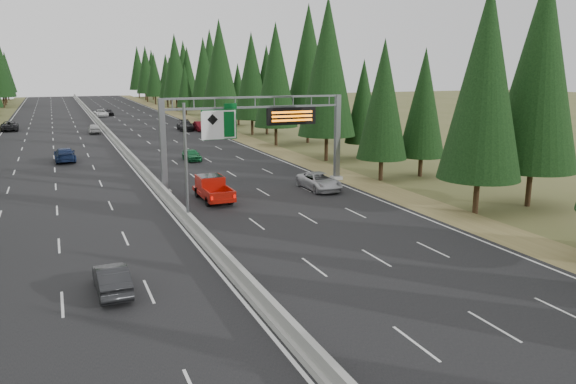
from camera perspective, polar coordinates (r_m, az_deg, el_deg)
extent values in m
cube|color=black|center=(91.47, -17.75, 5.52)|extent=(32.00, 260.00, 0.08)
cube|color=olive|center=(94.64, -6.91, 6.23)|extent=(3.60, 260.00, 0.06)
cube|color=gray|center=(91.45, -17.75, 5.64)|extent=(0.70, 260.00, 0.30)
cube|color=gray|center=(91.40, -17.77, 5.89)|extent=(0.30, 260.00, 0.60)
cube|color=slate|center=(46.70, -12.56, 4.50)|extent=(0.45, 0.45, 7.80)
cube|color=gray|center=(47.35, -12.34, 0.01)|extent=(0.90, 0.90, 0.30)
cube|color=slate|center=(51.83, 5.02, 5.52)|extent=(0.45, 0.45, 7.80)
cube|color=gray|center=(52.41, 4.94, 1.45)|extent=(0.90, 0.90, 0.30)
cube|color=slate|center=(48.34, -3.37, 9.59)|extent=(15.85, 0.35, 0.16)
cube|color=slate|center=(48.39, -3.36, 8.60)|extent=(15.85, 0.35, 0.16)
cube|color=#054C19|center=(47.29, -7.01, 6.82)|extent=(3.00, 0.10, 2.50)
cube|color=silver|center=(47.23, -6.99, 6.81)|extent=(2.85, 0.02, 2.35)
cube|color=#054C19|center=(47.44, -5.89, 8.68)|extent=(1.10, 0.10, 0.45)
cube|color=black|center=(49.34, 0.34, 7.73)|extent=(4.50, 0.40, 1.50)
cube|color=orange|center=(49.11, 0.44, 8.11)|extent=(3.80, 0.02, 0.18)
cube|color=orange|center=(49.14, 0.44, 7.71)|extent=(3.80, 0.02, 0.18)
cube|color=orange|center=(49.17, 0.44, 7.30)|extent=(3.80, 0.02, 0.18)
cylinder|color=slate|center=(36.91, -10.31, 2.69)|extent=(0.20, 0.20, 8.00)
cube|color=gray|center=(37.76, -10.08, -3.15)|extent=(0.50, 0.50, 0.20)
cube|color=slate|center=(36.70, -8.99, 8.35)|extent=(2.00, 0.15, 0.15)
cube|color=silver|center=(36.88, -7.67, 6.69)|extent=(1.50, 0.06, 1.80)
cylinder|color=black|center=(42.29, 18.57, -0.38)|extent=(0.40, 0.40, 2.57)
cone|color=black|center=(41.34, 19.35, 10.54)|extent=(5.79, 5.79, 13.50)
cylinder|color=black|center=(45.93, 23.27, 0.39)|extent=(0.40, 0.40, 2.82)
cone|color=black|center=(45.07, 24.25, 11.39)|extent=(6.34, 6.34, 14.78)
cylinder|color=black|center=(52.81, 9.41, 2.29)|extent=(0.40, 0.40, 2.06)
cone|color=black|center=(52.08, 9.66, 9.28)|extent=(4.63, 4.63, 10.81)
cylinder|color=black|center=(55.48, 13.30, 2.55)|extent=(0.40, 0.40, 1.94)
cone|color=black|center=(54.79, 13.62, 8.81)|extent=(4.37, 4.37, 10.19)
cylinder|color=black|center=(63.30, 3.90, 4.48)|extent=(0.40, 0.40, 2.85)
cone|color=black|center=(62.68, 4.03, 12.57)|extent=(6.42, 6.42, 14.98)
cylinder|color=black|center=(65.51, 7.51, 4.21)|extent=(0.40, 0.40, 1.80)
cone|color=black|center=(64.95, 7.65, 9.13)|extent=(4.06, 4.06, 9.47)
cylinder|color=black|center=(75.42, -1.23, 5.69)|extent=(0.40, 0.40, 2.57)
cone|color=black|center=(74.89, -1.26, 11.81)|extent=(5.79, 5.79, 13.51)
cylinder|color=black|center=(78.66, 2.02, 6.12)|extent=(0.40, 0.40, 2.99)
cone|color=black|center=(78.18, 2.08, 12.96)|extent=(6.74, 6.74, 15.72)
cylinder|color=black|center=(88.02, -3.65, 6.62)|extent=(0.40, 0.40, 2.49)
cone|color=black|center=(87.57, -3.73, 11.70)|extent=(5.61, 5.61, 13.09)
cylinder|color=black|center=(88.93, -2.16, 6.60)|extent=(0.40, 0.40, 2.20)
cone|color=black|center=(88.48, -2.19, 11.03)|extent=(4.94, 4.94, 11.53)
cylinder|color=black|center=(100.57, -6.82, 7.43)|extent=(0.40, 0.40, 2.96)
cone|color=black|center=(100.18, -6.96, 12.70)|extent=(6.65, 6.65, 15.53)
cylinder|color=black|center=(103.52, -5.05, 7.28)|extent=(0.40, 0.40, 1.77)
cone|color=black|center=(103.16, -5.11, 10.35)|extent=(3.99, 3.99, 9.32)
cylinder|color=black|center=(113.86, -8.42, 7.87)|extent=(0.40, 0.40, 2.58)
cone|color=black|center=(113.51, -8.55, 11.93)|extent=(5.80, 5.80, 13.52)
cylinder|color=black|center=(114.21, -6.74, 7.83)|extent=(0.40, 0.40, 2.15)
cone|color=black|center=(113.86, -6.83, 11.20)|extent=(4.84, 4.84, 11.29)
cylinder|color=black|center=(127.67, -10.33, 8.11)|extent=(0.40, 0.40, 1.77)
cone|color=black|center=(127.39, -10.43, 10.59)|extent=(3.98, 3.98, 9.29)
cylinder|color=black|center=(126.50, -7.78, 8.43)|extent=(0.40, 0.40, 2.95)
cone|color=black|center=(126.19, -7.91, 12.61)|extent=(6.64, 6.64, 15.49)
cylinder|color=black|center=(139.69, -11.23, 8.68)|extent=(0.40, 0.40, 2.92)
cone|color=black|center=(139.41, -11.39, 12.42)|extent=(6.57, 6.57, 15.32)
cylinder|color=black|center=(141.36, -10.06, 8.67)|extent=(0.40, 0.40, 2.45)
cone|color=black|center=(141.08, -10.18, 11.77)|extent=(5.51, 5.51, 12.85)
cylinder|color=black|center=(153.08, -12.11, 8.79)|extent=(0.40, 0.40, 2.02)
cone|color=black|center=(152.82, -12.22, 11.15)|extent=(4.55, 4.55, 10.61)
cylinder|color=black|center=(152.13, -10.41, 8.98)|extent=(0.40, 0.40, 2.76)
cone|color=black|center=(151.87, -10.54, 12.23)|extent=(6.21, 6.21, 14.50)
cylinder|color=black|center=(165.36, -13.31, 9.04)|extent=(0.40, 0.40, 2.31)
cone|color=black|center=(165.12, -13.44, 11.54)|extent=(5.20, 5.20, 12.12)
cylinder|color=black|center=(165.82, -11.81, 9.09)|extent=(0.40, 0.40, 2.13)
cone|color=black|center=(165.58, -11.92, 11.38)|extent=(4.79, 4.79, 11.19)
cylinder|color=black|center=(177.54, -14.09, 9.27)|extent=(0.40, 0.40, 2.68)
cone|color=black|center=(177.32, -14.24, 11.97)|extent=(6.03, 6.03, 14.06)
cylinder|color=black|center=(177.97, -12.17, 9.32)|extent=(0.40, 0.40, 2.31)
cone|color=black|center=(177.75, -12.28, 11.64)|extent=(5.20, 5.20, 12.14)
cylinder|color=black|center=(189.96, -14.25, 9.42)|extent=(0.40, 0.40, 2.43)
cone|color=black|center=(189.75, -14.38, 11.70)|extent=(5.47, 5.47, 12.76)
cylinder|color=black|center=(191.64, -13.53, 9.50)|extent=(0.40, 0.40, 2.57)
cone|color=black|center=(191.43, -13.66, 11.90)|extent=(5.79, 5.79, 13.50)
cylinder|color=black|center=(203.23, -14.88, 9.61)|extent=(0.40, 0.40, 2.81)
cone|color=black|center=(203.04, -15.02, 12.08)|extent=(6.31, 6.31, 14.73)
cylinder|color=black|center=(205.70, -14.08, 9.63)|extent=(0.40, 0.40, 2.40)
cone|color=black|center=(205.50, -14.20, 11.72)|extent=(5.41, 5.41, 12.62)
cylinder|color=black|center=(165.42, -26.90, 8.12)|extent=(0.40, 0.40, 2.80)
cone|color=black|center=(165.19, -27.20, 11.14)|extent=(6.30, 6.30, 14.71)
cylinder|color=black|center=(176.18, -26.76, 8.29)|extent=(0.40, 0.40, 2.61)
cone|color=black|center=(175.95, -27.03, 10.93)|extent=(5.87, 5.87, 13.69)
cylinder|color=black|center=(189.00, -26.69, 8.42)|extent=(0.40, 0.40, 2.12)
cone|color=black|center=(188.79, -26.89, 10.42)|extent=(4.77, 4.77, 11.13)
cylinder|color=black|center=(204.31, -26.52, 8.70)|extent=(0.40, 0.40, 2.45)
cone|color=black|center=(204.11, -26.74, 10.84)|extent=(5.52, 5.52, 12.88)
imported|color=#B8B7BD|center=(47.80, 3.19, 1.10)|extent=(2.47, 5.23, 1.44)
cylinder|color=black|center=(42.37, -8.10, -0.93)|extent=(0.30, 0.81, 0.81)
cylinder|color=black|center=(42.82, -5.88, -0.73)|extent=(0.30, 0.81, 0.81)
cylinder|color=black|center=(45.54, -9.17, -0.03)|extent=(0.30, 0.81, 0.81)
cylinder|color=black|center=(45.95, -7.09, 0.15)|extent=(0.30, 0.81, 0.81)
cube|color=#A9140A|center=(44.17, -7.60, -0.16)|extent=(2.02, 5.67, 0.30)
cube|color=#A9140A|center=(44.89, -7.93, 0.95)|extent=(1.92, 2.23, 1.11)
cube|color=black|center=(44.83, -7.94, 1.33)|extent=(1.72, 1.92, 0.56)
cube|color=#A9140A|center=(42.43, -8.32, -0.22)|extent=(0.10, 2.43, 0.61)
cube|color=#A9140A|center=(42.92, -5.84, -0.01)|extent=(0.10, 2.43, 0.61)
cube|color=#A9140A|center=(41.52, -6.62, -0.45)|extent=(2.02, 0.10, 0.61)
imported|color=#166433|center=(63.70, -9.75, 3.75)|extent=(1.68, 3.91, 1.31)
imported|color=maroon|center=(93.69, -8.87, 6.62)|extent=(1.71, 4.76, 1.56)
imported|color=black|center=(95.19, -10.41, 6.67)|extent=(2.62, 5.73, 1.63)
imported|color=white|center=(126.58, -18.46, 7.61)|extent=(2.94, 5.47, 1.46)
imported|color=black|center=(129.30, -17.76, 7.74)|extent=(2.00, 4.29, 1.42)
imported|color=black|center=(27.35, -17.47, -8.43)|extent=(1.52, 4.09, 1.34)
imported|color=#15254C|center=(66.91, -21.73, 3.55)|extent=(2.29, 5.38, 1.55)
imported|color=silver|center=(94.49, -19.10, 6.12)|extent=(1.89, 4.49, 1.52)
imported|color=black|center=(103.67, -26.45, 6.04)|extent=(2.85, 5.85, 1.60)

